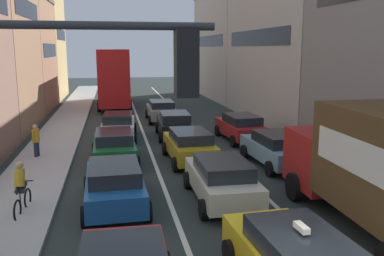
{
  "coord_description": "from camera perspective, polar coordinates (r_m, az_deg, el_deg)",
  "views": [
    {
      "loc": [
        -3.46,
        -6.1,
        5.13
      ],
      "look_at": [
        0.0,
        12.0,
        1.6
      ],
      "focal_mm": 38.88,
      "sensor_mm": 36.0,
      "label": 1
    }
  ],
  "objects": [
    {
      "name": "sedan_centre_lane_second",
      "position": [
        14.2,
        4.1,
        -6.96
      ],
      "size": [
        2.09,
        4.32,
        1.49
      ],
      "rotation": [
        0.0,
        0.0,
        1.56
      ],
      "color": "beige",
      "rests_on": "ground"
    },
    {
      "name": "removalist_box_truck",
      "position": [
        12.48,
        24.76,
        -4.84
      ],
      "size": [
        2.81,
        7.74,
        3.58
      ],
      "rotation": [
        0.0,
        0.0,
        1.55
      ],
      "color": "#A51E1E",
      "rests_on": "ground"
    },
    {
      "name": "coupe_centre_lane_fourth",
      "position": [
        24.29,
        -2.41,
        0.56
      ],
      "size": [
        2.2,
        4.37,
        1.49
      ],
      "rotation": [
        0.0,
        0.0,
        1.53
      ],
      "color": "black",
      "rests_on": "ground"
    },
    {
      "name": "lane_stripe_left",
      "position": [
        26.66,
        -6.84,
        -0.32
      ],
      "size": [
        0.16,
        60.0,
        0.01
      ],
      "primitive_type": "cube",
      "color": "silver",
      "rests_on": "ground"
    },
    {
      "name": "sedan_right_lane_behind_truck",
      "position": [
        18.76,
        11.51,
        -2.73
      ],
      "size": [
        2.22,
        4.38,
        1.49
      ],
      "rotation": [
        0.0,
        0.0,
        1.62
      ],
      "color": "#759EB7",
      "rests_on": "ground"
    },
    {
      "name": "wagon_left_lane_second",
      "position": [
        13.9,
        -10.59,
        -7.52
      ],
      "size": [
        2.16,
        4.35,
        1.49
      ],
      "rotation": [
        0.0,
        0.0,
        1.6
      ],
      "color": "#194C8C",
      "rests_on": "ground"
    },
    {
      "name": "wagon_right_lane_far",
      "position": [
        23.57,
        6.74,
        0.18
      ],
      "size": [
        2.2,
        4.37,
        1.49
      ],
      "rotation": [
        0.0,
        0.0,
        1.61
      ],
      "color": "#A51E1E",
      "rests_on": "ground"
    },
    {
      "name": "sedan_centre_lane_fifth",
      "position": [
        29.83,
        -4.23,
        2.46
      ],
      "size": [
        2.08,
        4.31,
        1.49
      ],
      "rotation": [
        0.0,
        0.0,
        1.57
      ],
      "color": "gray",
      "rests_on": "ground"
    },
    {
      "name": "sedan_left_lane_fourth",
      "position": [
        24.29,
        -10.07,
        0.4
      ],
      "size": [
        2.25,
        4.39,
        1.49
      ],
      "rotation": [
        0.0,
        0.0,
        1.52
      ],
      "color": "silver",
      "rests_on": "ground"
    },
    {
      "name": "sidewalk_left",
      "position": [
        26.78,
        -17.57,
        -0.56
      ],
      "size": [
        2.6,
        64.0,
        0.14
      ],
      "primitive_type": "cube",
      "color": "#ABABAB",
      "rests_on": "ground"
    },
    {
      "name": "hatchback_centre_lane_third",
      "position": [
        19.0,
        -0.33,
        -2.34
      ],
      "size": [
        2.15,
        4.34,
        1.49
      ],
      "rotation": [
        0.0,
        0.0,
        1.6
      ],
      "color": "#B29319",
      "rests_on": "ground"
    },
    {
      "name": "pedestrian_near_kerb",
      "position": [
        20.78,
        -20.61,
        -1.48
      ],
      "size": [
        0.34,
        0.51,
        1.66
      ],
      "rotation": [
        0.0,
        0.0,
        2.77
      ],
      "color": "#262D47",
      "rests_on": "ground"
    },
    {
      "name": "cyclist_on_sidewalk",
      "position": [
        14.03,
        -22.39,
        -7.77
      ],
      "size": [
        0.5,
        1.73,
        1.72
      ],
      "rotation": [
        0.0,
        0.0,
        1.48
      ],
      "color": "black",
      "rests_on": "ground"
    },
    {
      "name": "traffic_light_pole",
      "position": [
        5.42,
        -21.01,
        -3.95
      ],
      "size": [
        3.58,
        0.38,
        5.5
      ],
      "color": "#2D2D33",
      "rests_on": "ground"
    },
    {
      "name": "sedan_left_lane_third",
      "position": [
        19.21,
        -10.62,
        -2.38
      ],
      "size": [
        2.12,
        4.33,
        1.49
      ],
      "rotation": [
        0.0,
        0.0,
        1.59
      ],
      "color": "#19592D",
      "rests_on": "ground"
    },
    {
      "name": "lane_stripe_right",
      "position": [
        27.1,
        0.35,
        -0.06
      ],
      "size": [
        0.16,
        60.0,
        0.01
      ],
      "primitive_type": "cube",
      "color": "silver",
      "rests_on": "ground"
    },
    {
      "name": "building_row_right",
      "position": [
        29.99,
        16.01,
        12.31
      ],
      "size": [
        7.2,
        43.9,
        14.13
      ],
      "rotation": [
        0.0,
        0.0,
        -1.57
      ],
      "color": "#B2ADA3",
      "rests_on": "ground"
    },
    {
      "name": "bus_mid_queue_primary",
      "position": [
        37.92,
        -10.71,
        7.18
      ],
      "size": [
        2.81,
        10.5,
        5.06
      ],
      "rotation": [
        0.0,
        0.0,
        1.57
      ],
      "color": "#B21919",
      "rests_on": "ground"
    }
  ]
}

